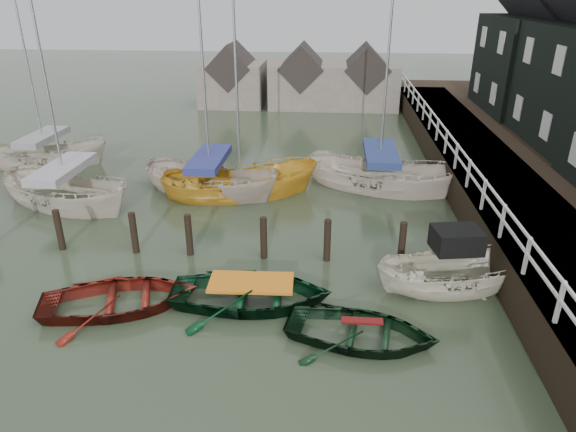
# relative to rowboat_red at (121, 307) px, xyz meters

# --- Properties ---
(ground) EXTENTS (120.00, 120.00, 0.00)m
(ground) POSITION_rel_rowboat_red_xyz_m (2.29, 0.11, 0.00)
(ground) COLOR #293521
(ground) RESTS_ON ground
(pier) EXTENTS (3.04, 32.00, 2.70)m
(pier) POSITION_rel_rowboat_red_xyz_m (11.76, 10.11, 0.71)
(pier) COLOR black
(pier) RESTS_ON ground
(mooring_pilings) EXTENTS (13.72, 0.22, 1.80)m
(mooring_pilings) POSITION_rel_rowboat_red_xyz_m (1.17, 3.11, 0.50)
(mooring_pilings) COLOR black
(mooring_pilings) RESTS_ON ground
(far_sheds) EXTENTS (14.00, 4.08, 4.39)m
(far_sheds) POSITION_rel_rowboat_red_xyz_m (3.12, 26.11, 1.86)
(far_sheds) COLOR #665B51
(far_sheds) RESTS_ON ground
(rowboat_red) EXTENTS (4.80, 4.03, 0.85)m
(rowboat_red) POSITION_rel_rowboat_red_xyz_m (0.00, 0.00, 0.00)
(rowboat_red) COLOR #5D150D
(rowboat_red) RESTS_ON ground
(rowboat_green) EXTENTS (4.49, 3.29, 0.90)m
(rowboat_green) POSITION_rel_rowboat_red_xyz_m (3.49, 0.51, 0.00)
(rowboat_green) COLOR black
(rowboat_green) RESTS_ON ground
(rowboat_dkgreen) EXTENTS (4.10, 3.23, 0.77)m
(rowboat_dkgreen) POSITION_rel_rowboat_red_xyz_m (6.39, -0.86, 0.00)
(rowboat_dkgreen) COLOR black
(rowboat_dkgreen) RESTS_ON ground
(motorboat) EXTENTS (4.68, 2.42, 2.66)m
(motorboat) POSITION_rel_rowboat_red_xyz_m (9.09, 1.73, 0.09)
(motorboat) COLOR beige
(motorboat) RESTS_ON ground
(sailboat_a) EXTENTS (6.82, 4.77, 11.39)m
(sailboat_a) POSITION_rel_rowboat_red_xyz_m (-4.85, 6.85, 0.06)
(sailboat_a) COLOR beige
(sailboat_a) RESTS_ON ground
(sailboat_b) EXTENTS (6.71, 4.34, 12.07)m
(sailboat_b) POSITION_rel_rowboat_red_xyz_m (0.52, 8.62, 0.07)
(sailboat_b) COLOR beige
(sailboat_b) RESTS_ON ground
(sailboat_c) EXTENTS (6.84, 3.95, 10.24)m
(sailboat_c) POSITION_rel_rowboat_red_xyz_m (1.81, 8.49, 0.01)
(sailboat_c) COLOR gold
(sailboat_c) RESTS_ON ground
(sailboat_d) EXTENTS (7.15, 4.81, 11.86)m
(sailboat_d) POSITION_rel_rowboat_red_xyz_m (7.60, 9.78, 0.06)
(sailboat_d) COLOR beige
(sailboat_d) RESTS_ON ground
(sailboat_e) EXTENTS (6.21, 3.11, 10.72)m
(sailboat_e) POSITION_rel_rowboat_red_xyz_m (-8.24, 11.54, 0.06)
(sailboat_e) COLOR beige
(sailboat_e) RESTS_ON ground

